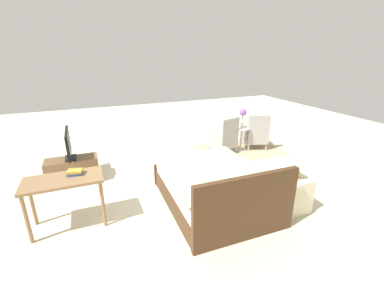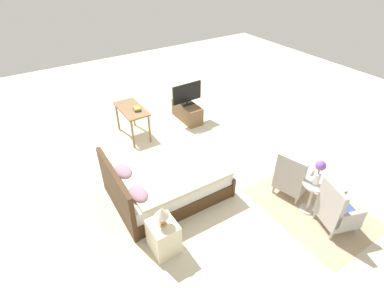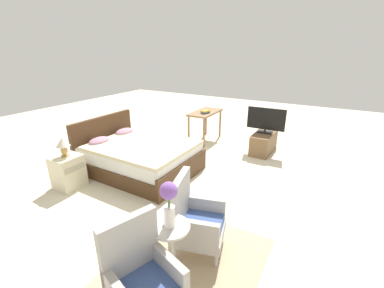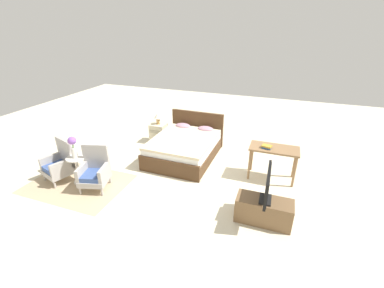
{
  "view_description": "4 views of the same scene",
  "coord_description": "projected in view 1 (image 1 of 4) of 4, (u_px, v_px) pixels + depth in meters",
  "views": [
    {
      "loc": [
        1.58,
        4.31,
        2.41
      ],
      "look_at": [
        -0.07,
        0.3,
        0.84
      ],
      "focal_mm": 24.0,
      "sensor_mm": 36.0,
      "label": 1
    },
    {
      "loc": [
        -3.96,
        2.86,
        4.03
      ],
      "look_at": [
        0.0,
        0.32,
        0.78
      ],
      "focal_mm": 28.0,
      "sensor_mm": 36.0,
      "label": 2
    },
    {
      "loc": [
        -3.6,
        -2.12,
        2.24
      ],
      "look_at": [
        0.06,
        -0.03,
        0.67
      ],
      "focal_mm": 24.0,
      "sensor_mm": 36.0,
      "label": 3
    },
    {
      "loc": [
        2.06,
        -4.59,
        3.17
      ],
      "look_at": [
        0.27,
        0.33,
        0.74
      ],
      "focal_mm": 24.0,
      "sensor_mm": 36.0,
      "label": 4
    }
  ],
  "objects": [
    {
      "name": "floor_rug",
      "position": [
        239.0,
        150.0,
        6.67
      ],
      "size": [
        2.1,
        1.5,
        0.01
      ],
      "color": "tan",
      "rests_on": "ground_plane"
    },
    {
      "name": "nightstand",
      "position": [
        293.0,
        194.0,
        4.05
      ],
      "size": [
        0.44,
        0.41,
        0.56
      ],
      "color": "beige",
      "rests_on": "ground_plane"
    },
    {
      "name": "table_lamp",
      "position": [
        298.0,
        166.0,
        3.88
      ],
      "size": [
        0.22,
        0.22,
        0.33
      ],
      "color": "tan",
      "rests_on": "nightstand"
    },
    {
      "name": "ground_plane",
      "position": [
        183.0,
        179.0,
        5.13
      ],
      "size": [
        16.0,
        16.0,
        0.0
      ],
      "primitive_type": "plane",
      "color": "beige"
    },
    {
      "name": "flower_vase",
      "position": [
        243.0,
        116.0,
        6.29
      ],
      "size": [
        0.17,
        0.17,
        0.48
      ],
      "color": "silver",
      "rests_on": "side_table"
    },
    {
      "name": "armchair_by_window_left",
      "position": [
        256.0,
        134.0,
        6.66
      ],
      "size": [
        0.68,
        0.68,
        0.92
      ],
      "color": "#ADA8A3",
      "rests_on": "floor_rug"
    },
    {
      "name": "side_table",
      "position": [
        241.0,
        136.0,
        6.47
      ],
      "size": [
        0.4,
        0.4,
        0.62
      ],
      "color": "beige",
      "rests_on": "ground_plane"
    },
    {
      "name": "armchair_by_window_right",
      "position": [
        225.0,
        139.0,
        6.33
      ],
      "size": [
        0.66,
        0.66,
        0.92
      ],
      "color": "#ADA8A3",
      "rests_on": "floor_rug"
    },
    {
      "name": "book_stack",
      "position": [
        75.0,
        172.0,
        3.64
      ],
      "size": [
        0.23,
        0.19,
        0.07
      ],
      "color": "#284C8E",
      "rests_on": "vanity_desk"
    },
    {
      "name": "tv_flatscreen",
      "position": [
        68.0,
        144.0,
        4.86
      ],
      "size": [
        0.21,
        0.83,
        0.56
      ],
      "color": "black",
      "rests_on": "tv_stand"
    },
    {
      "name": "vanity_desk",
      "position": [
        64.0,
        186.0,
        3.57
      ],
      "size": [
        1.04,
        0.52,
        0.76
      ],
      "color": "#8E6B47",
      "rests_on": "ground_plane"
    },
    {
      "name": "tv_stand",
      "position": [
        73.0,
        169.0,
        5.04
      ],
      "size": [
        0.96,
        0.4,
        0.46
      ],
      "color": "brown",
      "rests_on": "ground_plane"
    },
    {
      "name": "bed",
      "position": [
        214.0,
        188.0,
        4.2
      ],
      "size": [
        1.55,
        2.04,
        0.96
      ],
      "color": "#472D19",
      "rests_on": "ground_plane"
    }
  ]
}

